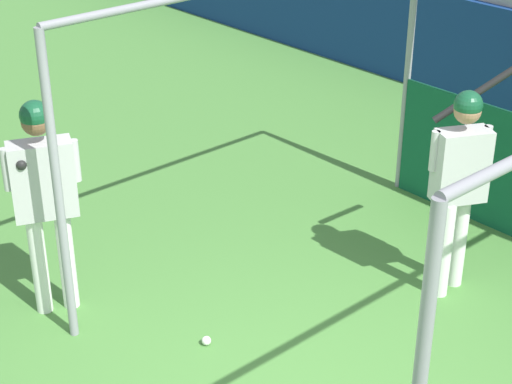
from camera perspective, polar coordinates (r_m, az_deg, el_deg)
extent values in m
cylinder|color=gray|center=(6.38, -13.05, -0.14)|extent=(0.07, 0.07, 2.48)
cylinder|color=gray|center=(8.76, 10.07, 7.70)|extent=(0.07, 0.07, 2.48)
cylinder|color=white|center=(7.27, 12.42, -3.81)|extent=(0.18, 0.18, 0.86)
cylinder|color=white|center=(7.44, 13.37, -3.15)|extent=(0.18, 0.18, 0.86)
cube|color=#B7B7B7|center=(7.02, 13.50, 1.71)|extent=(0.39, 0.48, 0.61)
sphere|color=#A37556|center=(6.84, 13.93, 5.29)|extent=(0.22, 0.22, 0.22)
sphere|color=#144C2D|center=(6.82, 13.97, 5.67)|extent=(0.23, 0.23, 0.23)
cylinder|color=#B7B7B7|center=(6.90, 11.81, 2.70)|extent=(0.09, 0.09, 0.34)
cylinder|color=#B7B7B7|center=(7.10, 15.11, 3.02)|extent=(0.09, 0.09, 0.34)
cylinder|color=black|center=(7.19, 14.71, 6.53)|extent=(0.50, 0.63, 0.55)
sphere|color=black|center=(6.97, 15.33, 3.59)|extent=(0.08, 0.08, 0.08)
cylinder|color=white|center=(7.12, -12.49, -4.46)|extent=(0.17, 0.17, 0.88)
cylinder|color=white|center=(7.11, -14.24, -4.72)|extent=(0.17, 0.17, 0.88)
cube|color=#B7B7B7|center=(6.76, -14.03, 0.83)|extent=(0.40, 0.53, 0.62)
sphere|color=brown|center=(6.57, -14.49, 4.58)|extent=(0.22, 0.22, 0.22)
sphere|color=#144C2D|center=(6.55, -14.54, 4.98)|extent=(0.23, 0.23, 0.23)
cylinder|color=#B7B7B7|center=(6.68, -11.96, 2.07)|extent=(0.09, 0.09, 0.34)
cylinder|color=#B7B7B7|center=(6.66, -16.30, 1.45)|extent=(0.09, 0.09, 0.34)
sphere|color=black|center=(6.58, -15.38, 1.77)|extent=(0.08, 0.08, 0.08)
sphere|color=white|center=(6.74, -3.33, -9.87)|extent=(0.07, 0.07, 0.07)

